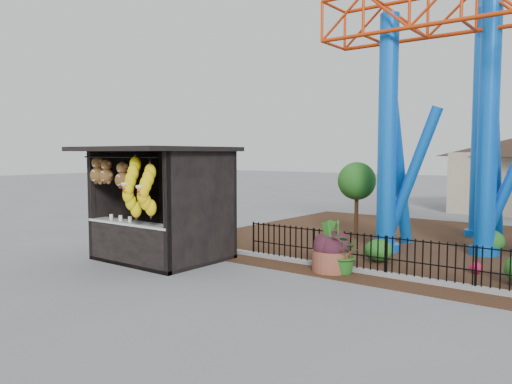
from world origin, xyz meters
The scene contains 9 objects.
ground centered at (0.00, 0.00, 0.00)m, with size 120.00×120.00×0.00m, color slate.
mulch_bed centered at (4.00, 8.00, 0.01)m, with size 18.00×12.00×0.02m, color #331E11.
curb centered at (4.00, 3.00, 0.06)m, with size 18.00×0.18×0.12m, color gray.
prize_booth centered at (-2.98, 0.91, 1.52)m, with size 3.50×3.40×3.12m.
picket_fence centered at (4.90, 3.00, 0.50)m, with size 12.20×0.06×1.00m, color black, non-canonical shape.
terracotta_planter centered at (1.49, 2.70, 0.27)m, with size 0.96×0.96×0.55m, color brown.
planter_foliage centered at (1.49, 2.70, 0.87)m, with size 0.70×0.70×0.64m, color #32141D.
potted_plant centered at (1.88, 2.65, 0.50)m, with size 0.89×0.78×0.99m, color #255C1B.
landscaping centered at (4.75, 5.44, 0.33)m, with size 8.06×4.30×0.72m.
Camera 1 is at (7.45, -8.15, 2.94)m, focal length 35.00 mm.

